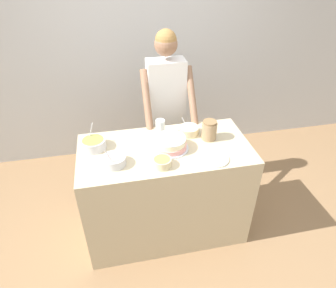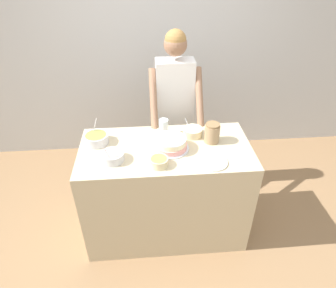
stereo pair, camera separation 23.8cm
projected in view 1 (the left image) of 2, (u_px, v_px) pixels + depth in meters
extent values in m
plane|color=#93704C|center=(173.00, 256.00, 2.69)|extent=(14.00, 14.00, 0.00)
cube|color=silver|center=(140.00, 51.00, 3.40)|extent=(10.00, 0.05, 2.60)
cube|color=#C6B793|center=(165.00, 191.00, 2.71)|extent=(1.41, 0.70, 0.95)
cylinder|color=#2D2D38|center=(159.00, 154.00, 3.27)|extent=(0.11, 0.11, 0.83)
cylinder|color=#2D2D38|center=(173.00, 152.00, 3.29)|extent=(0.11, 0.11, 0.83)
cube|color=white|center=(166.00, 92.00, 2.87)|extent=(0.36, 0.20, 0.62)
cylinder|color=#8E664C|center=(147.00, 102.00, 2.70)|extent=(0.06, 0.39, 0.52)
cylinder|color=#8E664C|center=(192.00, 98.00, 2.77)|extent=(0.06, 0.39, 0.52)
sphere|color=#8E664C|center=(166.00, 44.00, 2.61)|extent=(0.21, 0.21, 0.21)
sphere|color=olive|center=(166.00, 40.00, 2.59)|extent=(0.19, 0.19, 0.19)
cylinder|color=silver|center=(171.00, 148.00, 2.43)|extent=(0.29, 0.29, 0.01)
cylinder|color=pink|center=(171.00, 145.00, 2.42)|extent=(0.26, 0.26, 0.04)
cylinder|color=#F4EABC|center=(171.00, 141.00, 2.39)|extent=(0.24, 0.24, 0.04)
cylinder|color=white|center=(171.00, 138.00, 2.38)|extent=(0.24, 0.24, 0.01)
cylinder|color=silver|center=(114.00, 161.00, 2.24)|extent=(0.18, 0.18, 0.07)
cylinder|color=pink|center=(114.00, 158.00, 2.23)|extent=(0.15, 0.15, 0.01)
cylinder|color=silver|center=(111.00, 159.00, 2.16)|extent=(0.08, 0.03, 0.17)
cylinder|color=silver|center=(93.00, 144.00, 2.42)|extent=(0.20, 0.20, 0.08)
cylinder|color=olive|center=(93.00, 140.00, 2.40)|extent=(0.17, 0.17, 0.01)
cylinder|color=silver|center=(90.00, 133.00, 2.44)|extent=(0.07, 0.02, 0.18)
cylinder|color=beige|center=(189.00, 130.00, 2.60)|extent=(0.17, 0.17, 0.07)
cylinder|color=white|center=(189.00, 128.00, 2.58)|extent=(0.14, 0.14, 0.01)
cylinder|color=silver|center=(187.00, 128.00, 2.52)|extent=(0.08, 0.06, 0.17)
cylinder|color=beige|center=(162.00, 162.00, 2.23)|extent=(0.14, 0.14, 0.06)
cylinder|color=#F2DB4C|center=(162.00, 160.00, 2.22)|extent=(0.12, 0.12, 0.01)
cylinder|color=silver|center=(161.00, 127.00, 2.57)|extent=(0.08, 0.08, 0.14)
cylinder|color=white|center=(214.00, 159.00, 2.31)|extent=(0.22, 0.22, 0.01)
cylinder|color=#9E7F5B|center=(209.00, 131.00, 2.51)|extent=(0.13, 0.13, 0.15)
cylinder|color=olive|center=(210.00, 122.00, 2.46)|extent=(0.12, 0.12, 0.02)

